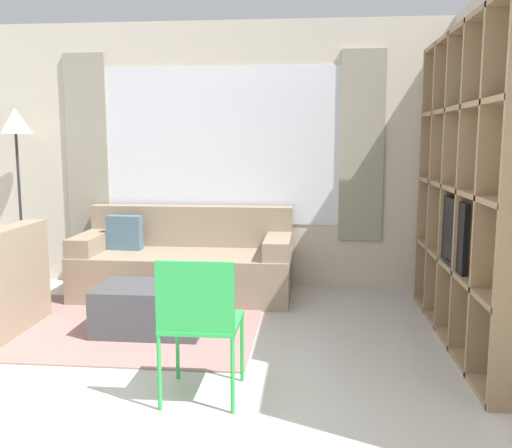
% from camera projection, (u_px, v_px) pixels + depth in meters
% --- Properties ---
extents(ground_plane, '(16.00, 16.00, 0.00)m').
position_uv_depth(ground_plane, '(137.00, 422.00, 3.09)').
color(ground_plane, beige).
extents(wall_back, '(5.76, 0.11, 2.70)m').
position_uv_depth(wall_back, '(222.00, 155.00, 5.90)').
color(wall_back, beige).
rests_on(wall_back, ground_plane).
extents(wall_right, '(0.07, 4.22, 2.70)m').
position_uv_depth(wall_right, '(502.00, 163.00, 4.16)').
color(wall_right, beige).
rests_on(wall_right, ground_plane).
extents(area_rug, '(2.68, 1.69, 0.01)m').
position_uv_depth(area_rug, '(95.00, 325.00, 4.69)').
color(area_rug, gray).
rests_on(area_rug, ground_plane).
extents(shelving_unit, '(0.35, 2.35, 2.32)m').
position_uv_depth(shelving_unit, '(477.00, 190.00, 4.17)').
color(shelving_unit, silver).
rests_on(shelving_unit, ground_plane).
extents(couch_main, '(2.07, 0.90, 0.85)m').
position_uv_depth(couch_main, '(185.00, 264.00, 5.60)').
color(couch_main, gray).
rests_on(couch_main, ground_plane).
extents(ottoman, '(0.83, 0.57, 0.38)m').
position_uv_depth(ottoman, '(151.00, 309.00, 4.52)').
color(ottoman, '#47474C').
rests_on(ottoman, ground_plane).
extents(floor_lamp, '(0.33, 0.33, 1.84)m').
position_uv_depth(floor_lamp, '(16.00, 133.00, 5.76)').
color(floor_lamp, black).
rests_on(floor_lamp, ground_plane).
extents(folding_chair, '(0.44, 0.46, 0.86)m').
position_uv_depth(folding_chair, '(200.00, 316.00, 3.27)').
color(folding_chair, green).
rests_on(folding_chair, ground_plane).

